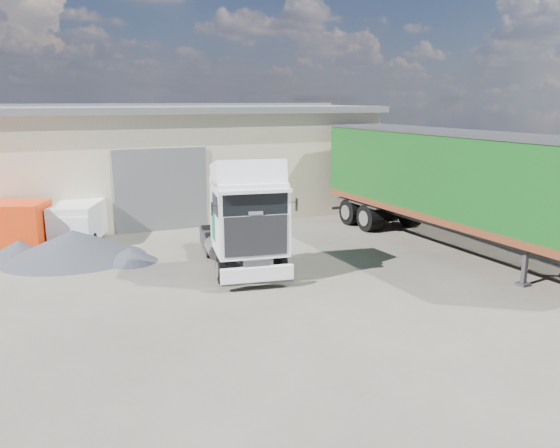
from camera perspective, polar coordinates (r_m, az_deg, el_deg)
name	(u,v)px	position (r m, az deg, el deg)	size (l,w,h in m)	color
ground	(299,298)	(15.95, 2.04, -7.78)	(120.00, 120.00, 0.00)	#2C2924
warehouse	(58,160)	(29.69, -22.20, 6.21)	(30.60, 12.60, 5.42)	beige
brick_boundary_wall	(471,196)	(26.78, 19.32, 2.75)	(0.35, 26.00, 2.50)	brown
tractor_unit	(245,224)	(17.96, -3.66, 0.01)	(3.03, 6.06, 3.89)	black
box_trailer	(453,178)	(21.63, 17.63, 4.59)	(3.59, 13.61, 4.48)	#2D2D30
panel_van	(82,220)	(23.69, -19.95, 0.44)	(2.89, 4.28, 1.62)	black
orange_skip	(9,230)	(23.07, -26.45, -0.54)	(3.44, 2.79, 1.86)	#2D2D30
gravel_heap	(71,246)	(21.06, -20.99, -2.11)	(5.92, 5.39, 1.06)	black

